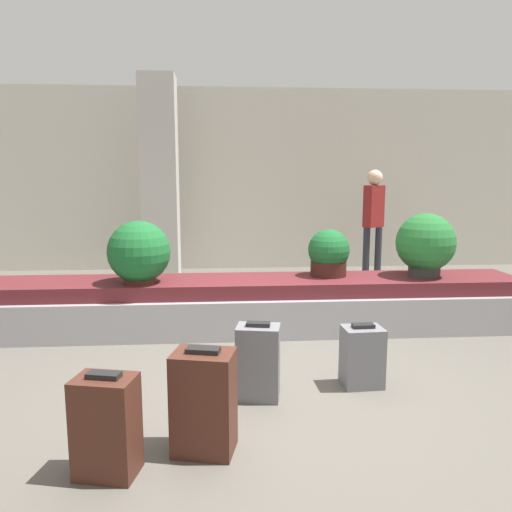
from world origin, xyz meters
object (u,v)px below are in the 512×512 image
Objects in this scene: suitcase_0 at (258,362)px; suitcase_2 at (362,356)px; potted_plant_1 at (329,254)px; suitcase_1 at (204,402)px; potted_plant_2 at (425,244)px; potted_plant_0 at (139,253)px; traveler_0 at (374,213)px; suitcase_3 at (106,426)px; pillar at (160,180)px.

suitcase_2 is (0.85, 0.17, -0.04)m from suitcase_0.
suitcase_1 is at bearing -117.11° from potted_plant_1.
potted_plant_2 is at bearing 51.62° from suitcase_0.
potted_plant_0 is (-1.12, 1.63, 0.59)m from suitcase_0.
potted_plant_1 is 0.30× the size of traveler_0.
suitcase_0 is 0.81m from suitcase_1.
potted_plant_2 is (1.15, 1.58, 0.68)m from suitcase_2.
potted_plant_0 is at bearing 7.65° from traveler_0.
potted_plant_1 is at bearing 31.29° from traveler_0.
potted_plant_1 is 1.07m from potted_plant_2.
potted_plant_1 is at bearing 6.21° from potted_plant_0.
potted_plant_0 is at bearing 140.25° from suitcase_2.
potted_plant_1 reaches higher than suitcase_0.
suitcase_3 reaches higher than suitcase_2.
suitcase_0 is 2.07m from potted_plant_0.
traveler_0 is (2.59, 5.07, 0.75)m from suitcase_1.
suitcase_3 is at bearing -137.51° from potted_plant_2.
traveler_0 reaches higher than suitcase_1.
suitcase_0 is 0.85× the size of potted_plant_2.
pillar is at bearing 91.79° from potted_plant_0.
suitcase_1 is at bearing 31.26° from traveler_0.
potted_plant_2 is (1.06, -0.10, 0.11)m from potted_plant_1.
pillar is 2.90m from potted_plant_0.
potted_plant_2 is (2.38, 2.47, 0.60)m from suitcase_1.
potted_plant_0 is at bearing -88.21° from pillar.
traveler_0 is (1.28, 2.50, 0.26)m from potted_plant_1.
suitcase_3 is at bearing -86.93° from pillar.
potted_plant_2 is 0.40× the size of traveler_0.
pillar is at bearing 115.48° from suitcase_0.
pillar is at bearing 112.57° from suitcase_2.
potted_plant_1 is (2.14, -2.59, -0.79)m from pillar.
pillar is 4.91× the size of potted_plant_0.
potted_plant_1 reaches higher than suitcase_3.
potted_plant_2 is 2.62m from traveler_0.
potted_plant_1 is (0.93, 1.86, 0.53)m from suitcase_0.
pillar reaches higher than potted_plant_0.
pillar reaches higher than suitcase_2.
potted_plant_2 reaches higher than suitcase_0.
suitcase_0 is at bearing -116.65° from potted_plant_1.
suitcase_2 is 0.79× the size of potted_plant_0.
suitcase_3 is 1.16× the size of potted_plant_1.
potted_plant_0 is 0.93× the size of potted_plant_2.
suitcase_3 is at bearing -85.53° from potted_plant_0.
traveler_0 is at bearing 62.94° from potted_plant_1.
pillar is 5.38× the size of suitcase_0.
pillar reaches higher than suitcase_0.
potted_plant_0 is (-0.74, 2.35, 0.56)m from suitcase_1.
traveler_0 is (2.21, 4.36, 0.78)m from suitcase_0.
pillar is 6.25× the size of suitcase_2.
potted_plant_0 is (-1.97, 1.46, 0.63)m from suitcase_2.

